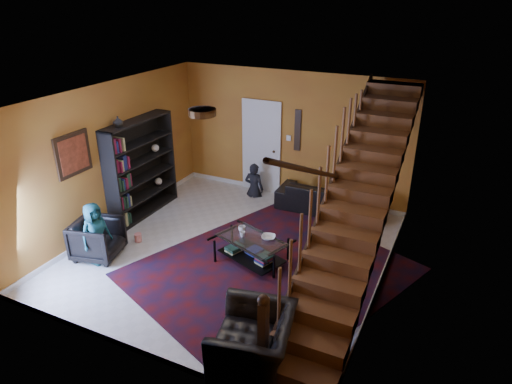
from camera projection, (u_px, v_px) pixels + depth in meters
floor at (233, 251)px, 8.22m from camera, size 5.50×5.50×0.00m
room at (208, 206)px, 9.82m from camera, size 5.50×5.50×5.50m
staircase at (356, 204)px, 6.81m from camera, size 0.95×5.02×3.18m
bookshelf at (142, 170)px, 9.27m from camera, size 0.35×1.80×2.00m
door at (262, 148)px, 10.32m from camera, size 0.82×0.05×2.05m
framed_picture at (73, 154)px, 7.77m from camera, size 0.04×0.74×0.74m
wall_hanging at (298, 130)px, 9.77m from camera, size 0.14×0.03×0.90m
ceiling_fixture at (202, 112)px, 6.44m from camera, size 0.40×0.40×0.10m
rug at (270, 272)px, 7.62m from camera, size 4.86×5.15×0.02m
sofa at (327, 198)px, 9.59m from camera, size 2.09×0.85×0.61m
armchair_left at (98, 239)px, 7.94m from camera, size 0.92×0.91×0.70m
armchair_right at (253, 341)px, 5.64m from camera, size 1.16×1.26×0.71m
person_adult_a at (254, 189)px, 10.37m from camera, size 0.46×0.32×1.23m
person_adult_b at (333, 202)px, 9.62m from camera, size 0.67×0.53×1.34m
person_child at (95, 233)px, 7.72m from camera, size 0.46×0.60×1.10m
coffee_table at (252, 249)px, 7.82m from camera, size 1.33×1.04×0.44m
cup_a at (242, 229)px, 7.97m from camera, size 0.17×0.17×0.10m
cup_b at (242, 234)px, 7.81m from camera, size 0.11×0.11×0.09m
bowl at (269, 237)px, 7.74m from camera, size 0.29×0.29×0.06m
vase at (118, 122)px, 8.39m from camera, size 0.18×0.18×0.19m
popcorn_bucket at (138, 237)px, 8.49m from camera, size 0.17×0.17×0.15m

